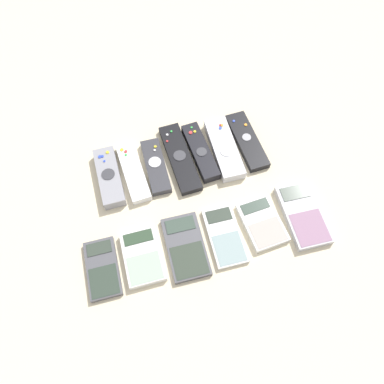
% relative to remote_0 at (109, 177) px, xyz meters
% --- Properties ---
extents(ground_plane, '(3.00, 3.00, 0.00)m').
position_rel_remote_0_xyz_m(ground_plane, '(0.18, -0.12, -0.01)').
color(ground_plane, beige).
extents(remote_0, '(0.05, 0.16, 0.03)m').
position_rel_remote_0_xyz_m(remote_0, '(0.00, 0.00, 0.00)').
color(remote_0, gray).
rests_on(remote_0, ground_plane).
extents(remote_1, '(0.05, 0.17, 0.02)m').
position_rel_remote_0_xyz_m(remote_1, '(0.06, 0.00, -0.00)').
color(remote_1, white).
rests_on(remote_1, ground_plane).
extents(remote_2, '(0.05, 0.15, 0.02)m').
position_rel_remote_0_xyz_m(remote_2, '(0.11, 0.00, -0.00)').
color(remote_2, '#333338').
rests_on(remote_2, ground_plane).
extents(remote_3, '(0.06, 0.20, 0.02)m').
position_rel_remote_0_xyz_m(remote_3, '(0.17, 0.01, -0.00)').
color(remote_3, black).
rests_on(remote_3, ground_plane).
extents(remote_4, '(0.05, 0.17, 0.02)m').
position_rel_remote_0_xyz_m(remote_4, '(0.23, 0.01, -0.00)').
color(remote_4, black).
rests_on(remote_4, ground_plane).
extents(remote_5, '(0.06, 0.18, 0.03)m').
position_rel_remote_0_xyz_m(remote_5, '(0.29, -0.00, -0.00)').
color(remote_5, silver).
rests_on(remote_5, ground_plane).
extents(remote_6, '(0.06, 0.18, 0.02)m').
position_rel_remote_0_xyz_m(remote_6, '(0.35, 0.01, -0.00)').
color(remote_6, black).
rests_on(remote_6, ground_plane).
extents(calculator_0, '(0.07, 0.13, 0.01)m').
position_rel_remote_0_xyz_m(calculator_0, '(-0.06, -0.21, -0.01)').
color(calculator_0, '#4C4C51').
rests_on(calculator_0, ground_plane).
extents(calculator_1, '(0.08, 0.13, 0.02)m').
position_rel_remote_0_xyz_m(calculator_1, '(0.03, -0.21, -0.00)').
color(calculator_1, silver).
rests_on(calculator_1, ground_plane).
extents(calculator_2, '(0.09, 0.15, 0.01)m').
position_rel_remote_0_xyz_m(calculator_2, '(0.13, -0.22, -0.01)').
color(calculator_2, '#4C4C51').
rests_on(calculator_2, ground_plane).
extents(calculator_3, '(0.08, 0.14, 0.01)m').
position_rel_remote_0_xyz_m(calculator_3, '(0.22, -0.22, -0.01)').
color(calculator_3, silver).
rests_on(calculator_3, ground_plane).
extents(calculator_4, '(0.09, 0.12, 0.02)m').
position_rel_remote_0_xyz_m(calculator_4, '(0.31, -0.21, -0.01)').
color(calculator_4, silver).
rests_on(calculator_4, ground_plane).
extents(calculator_5, '(0.09, 0.16, 0.02)m').
position_rel_remote_0_xyz_m(calculator_5, '(0.40, -0.22, -0.00)').
color(calculator_5, '#B2B2B7').
rests_on(calculator_5, ground_plane).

